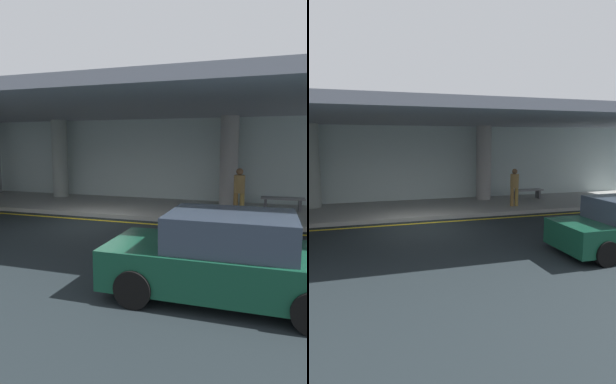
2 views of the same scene
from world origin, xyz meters
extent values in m
plane|color=black|center=(0.00, 0.00, 0.00)|extent=(60.00, 60.00, 0.00)
cube|color=gray|center=(0.00, 3.10, 0.07)|extent=(26.00, 4.20, 0.15)
cube|color=yellow|center=(0.00, 0.57, 0.00)|extent=(26.00, 0.14, 0.01)
cylinder|color=gray|center=(-4.00, 4.43, 1.97)|extent=(0.74, 0.74, 3.65)
cylinder|color=gray|center=(4.00, 4.43, 1.97)|extent=(0.74, 0.74, 3.65)
cube|color=gray|center=(0.00, 2.60, 3.95)|extent=(28.00, 13.20, 0.30)
cube|color=#A8BAB8|center=(0.00, 5.35, 1.90)|extent=(26.00, 0.30, 3.80)
cube|color=#113E2B|center=(4.88, -4.45, 0.55)|extent=(4.10, 1.80, 0.70)
cube|color=#2D3847|center=(4.98, -4.45, 1.20)|extent=(2.10, 1.60, 0.60)
cylinder|color=black|center=(6.23, -3.60, 0.32)|extent=(0.64, 0.22, 0.64)
cylinder|color=black|center=(3.53, -3.60, 0.32)|extent=(0.64, 0.22, 0.64)
cylinder|color=black|center=(3.53, -5.30, 0.32)|extent=(0.64, 0.22, 0.64)
cylinder|color=brown|center=(4.51, 2.14, 0.56)|extent=(0.16, 0.16, 0.82)
cylinder|color=olive|center=(4.73, 2.14, 0.56)|extent=(0.16, 0.16, 0.82)
cylinder|color=olive|center=(4.62, 2.14, 1.28)|extent=(0.38, 0.38, 0.62)
sphere|color=brown|center=(4.62, 2.14, 1.71)|extent=(0.24, 0.24, 0.24)
cube|color=slate|center=(6.13, 3.81, 0.60)|extent=(1.60, 0.50, 0.06)
cube|color=#4C4C51|center=(5.51, 3.81, 0.36)|extent=(0.10, 0.40, 0.42)
cube|color=#4C4C51|center=(6.75, 3.81, 0.36)|extent=(0.10, 0.40, 0.42)
camera|label=1|loc=(5.53, -10.42, 2.65)|focal=33.10mm
camera|label=2|loc=(-2.22, -12.18, 2.98)|focal=33.12mm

